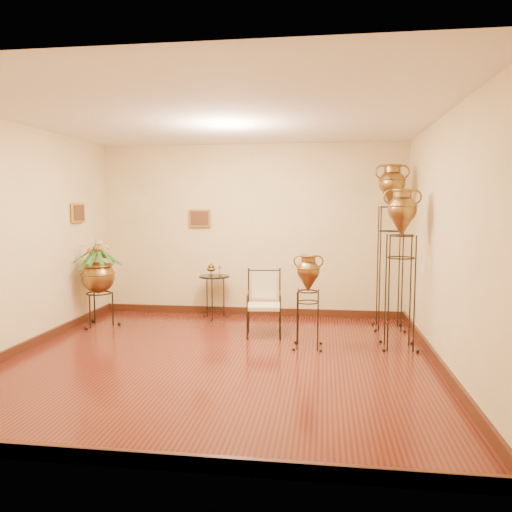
# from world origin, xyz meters

# --- Properties ---
(ground) EXTENTS (5.00, 5.00, 0.00)m
(ground) POSITION_xyz_m (0.00, 0.00, 0.00)
(ground) COLOR maroon
(ground) RESTS_ON ground
(room_shell) EXTENTS (5.02, 5.02, 2.81)m
(room_shell) POSITION_xyz_m (-0.01, 0.01, 1.73)
(room_shell) COLOR beige
(room_shell) RESTS_ON ground
(amphora_tall) EXTENTS (0.49, 0.49, 2.42)m
(amphora_tall) POSITION_xyz_m (2.15, 1.80, 1.23)
(amphora_tall) COLOR black
(amphora_tall) RESTS_ON ground
(amphora_mid) EXTENTS (0.53, 0.53, 2.04)m
(amphora_mid) POSITION_xyz_m (2.15, 0.79, 1.03)
(amphora_mid) COLOR black
(amphora_mid) RESTS_ON ground
(amphora_short) EXTENTS (0.48, 0.48, 1.21)m
(amphora_short) POSITION_xyz_m (1.00, 0.64, 0.60)
(amphora_short) COLOR black
(amphora_short) RESTS_ON ground
(planter_urn) EXTENTS (0.86, 0.86, 1.45)m
(planter_urn) POSITION_xyz_m (-2.15, 1.40, 0.81)
(planter_urn) COLOR black
(planter_urn) RESTS_ON ground
(armchair) EXTENTS (0.56, 0.53, 0.91)m
(armchair) POSITION_xyz_m (0.38, 1.12, 0.46)
(armchair) COLOR black
(armchair) RESTS_ON ground
(side_table) EXTENTS (0.60, 0.60, 0.87)m
(side_table) POSITION_xyz_m (-0.54, 2.15, 0.36)
(side_table) COLOR black
(side_table) RESTS_ON ground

